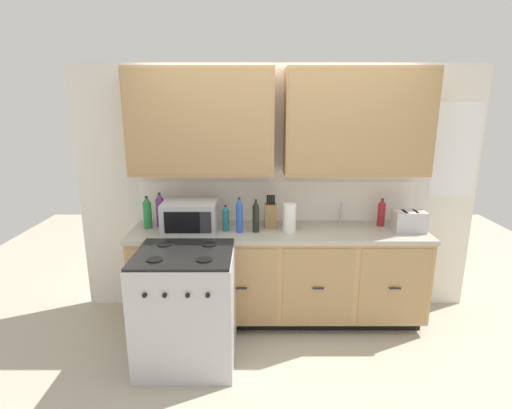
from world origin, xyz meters
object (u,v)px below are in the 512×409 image
object	(u,v)px
toaster	(411,221)
bottle_blue	(241,216)
bottle_red	(383,213)
bottle_teal	(227,218)
stove_range	(188,307)
bottle_violet	(162,210)
bottle_dark	(257,216)
knife_block	(272,215)
paper_towel_roll	(291,218)
bottle_green	(149,213)
microwave	(192,217)

from	to	relation	value
toaster	bottle_blue	xyz separation A→B (m)	(-1.54, -0.03, 0.06)
bottle_red	bottle_teal	distance (m)	1.47
toaster	bottle_blue	size ratio (longest dim) A/B	0.87
stove_range	bottle_teal	xyz separation A→B (m)	(0.28, 0.61, 0.56)
stove_range	toaster	xyz separation A→B (m)	(1.95, 0.59, 0.54)
stove_range	bottle_blue	distance (m)	0.92
bottle_teal	bottle_violet	distance (m)	0.65
toaster	bottle_dark	distance (m)	1.39
knife_block	bottle_blue	size ratio (longest dim) A/B	0.96
toaster	paper_towel_roll	world-z (taller)	paper_towel_roll
bottle_green	bottle_red	bearing A→B (deg)	1.80
stove_range	bottle_green	world-z (taller)	bottle_green
bottle_blue	bottle_dark	bearing A→B (deg)	5.85
bottle_dark	bottle_teal	distance (m)	0.28
toaster	bottle_dark	size ratio (longest dim) A/B	0.92
microwave	bottle_teal	distance (m)	0.32
toaster	bottle_red	size ratio (longest dim) A/B	1.05
paper_towel_roll	bottle_blue	xyz separation A→B (m)	(-0.45, -0.02, 0.03)
paper_towel_roll	bottle_violet	size ratio (longest dim) A/B	0.80
toaster	bottle_dark	world-z (taller)	bottle_dark
toaster	bottle_violet	distance (m)	2.30
paper_towel_roll	bottle_blue	distance (m)	0.45
bottle_blue	microwave	bearing A→B (deg)	176.95
stove_range	microwave	world-z (taller)	microwave
toaster	knife_block	distance (m)	1.26
stove_range	toaster	distance (m)	2.11
bottle_red	bottle_violet	world-z (taller)	bottle_violet
paper_towel_roll	bottle_red	xyz separation A→B (m)	(0.89, 0.18, -0.00)
microwave	bottle_dark	bearing A→B (deg)	-0.83
bottle_dark	knife_block	bearing A→B (deg)	48.09
toaster	paper_towel_roll	distance (m)	1.09
bottle_blue	paper_towel_roll	bearing A→B (deg)	2.08
bottle_red	paper_towel_roll	bearing A→B (deg)	-168.34
bottle_blue	bottle_violet	bearing A→B (deg)	165.70
bottle_green	bottle_teal	distance (m)	0.74
bottle_green	bottle_teal	bearing A→B (deg)	-6.27
bottle_red	bottle_blue	xyz separation A→B (m)	(-1.34, -0.20, 0.03)
knife_block	bottle_green	bearing A→B (deg)	-178.03
stove_range	bottle_dark	size ratio (longest dim) A/B	3.14
toaster	knife_block	xyz separation A→B (m)	(-1.25, 0.14, 0.02)
toaster	bottle_violet	bearing A→B (deg)	175.97
paper_towel_roll	bottle_violet	distance (m)	1.22
bottle_blue	bottle_dark	world-z (taller)	bottle_blue
knife_block	bottle_red	distance (m)	1.05
knife_block	bottle_violet	size ratio (longest dim) A/B	0.96
bottle_dark	bottle_violet	bearing A→B (deg)	168.89
microwave	bottle_green	xyz separation A→B (m)	(-0.41, 0.11, 0.01)
paper_towel_roll	bottle_green	world-z (taller)	bottle_green
microwave	bottle_dark	size ratio (longest dim) A/B	1.59
stove_range	bottle_teal	world-z (taller)	bottle_teal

